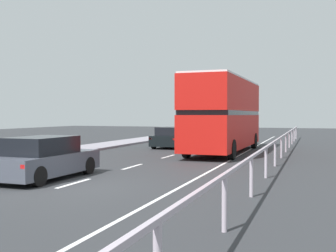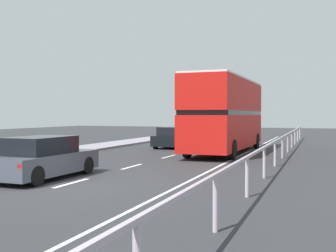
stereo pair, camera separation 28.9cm
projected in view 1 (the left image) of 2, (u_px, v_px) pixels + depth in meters
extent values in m
cube|color=#2E2F33|center=(64.00, 188.00, 12.74)|extent=(75.93, 120.00, 0.10)
cube|color=silver|center=(74.00, 183.00, 13.24)|extent=(0.16, 1.95, 0.01)
cube|color=silver|center=(133.00, 167.00, 17.50)|extent=(0.16, 1.95, 0.01)
cube|color=silver|center=(168.00, 156.00, 21.75)|extent=(0.16, 1.95, 0.01)
cube|color=silver|center=(192.00, 150.00, 26.01)|extent=(0.16, 1.95, 0.01)
cube|color=silver|center=(209.00, 145.00, 30.26)|extent=(0.16, 1.95, 0.01)
cube|color=silver|center=(222.00, 141.00, 34.52)|extent=(0.16, 1.95, 0.01)
cube|color=silver|center=(233.00, 138.00, 38.77)|extent=(0.16, 1.95, 0.01)
cube|color=silver|center=(231.00, 160.00, 20.05)|extent=(0.12, 46.00, 0.01)
cube|color=#B9ABB8|center=(279.00, 139.00, 19.26)|extent=(0.08, 42.00, 0.08)
cylinder|color=#B9ABB8|center=(224.00, 204.00, 7.75)|extent=(0.10, 0.10, 1.07)
cylinder|color=#B9ABB8|center=(251.00, 177.00, 11.04)|extent=(0.10, 0.10, 1.07)
cylinder|color=#B9ABB8|center=(266.00, 163.00, 14.34)|extent=(0.10, 0.10, 1.07)
cylinder|color=#B9ABB8|center=(275.00, 154.00, 17.63)|extent=(0.10, 0.10, 1.07)
cylinder|color=#B9ABB8|center=(281.00, 148.00, 20.93)|extent=(0.10, 0.10, 1.07)
cylinder|color=#B9ABB8|center=(286.00, 143.00, 24.22)|extent=(0.10, 0.10, 1.07)
cylinder|color=#B9ABB8|center=(289.00, 140.00, 27.52)|extent=(0.10, 0.10, 1.07)
cylinder|color=#B9ABB8|center=(292.00, 137.00, 30.81)|extent=(0.10, 0.10, 1.07)
cylinder|color=#B9ABB8|center=(294.00, 135.00, 34.10)|extent=(0.10, 0.10, 1.07)
cylinder|color=#B9ABB8|center=(296.00, 133.00, 37.40)|extent=(0.10, 0.10, 1.07)
cube|color=red|center=(224.00, 131.00, 23.91)|extent=(2.65, 10.29, 1.85)
cube|color=black|center=(224.00, 113.00, 23.88)|extent=(2.67, 9.88, 0.24)
cube|color=red|center=(224.00, 96.00, 23.86)|extent=(2.65, 10.29, 1.75)
cube|color=silver|center=(224.00, 80.00, 23.83)|extent=(2.60, 10.09, 0.10)
cube|color=black|center=(240.00, 127.00, 28.70)|extent=(2.28, 0.07, 1.29)
cube|color=yellow|center=(240.00, 93.00, 28.64)|extent=(1.52, 0.06, 0.28)
cylinder|color=black|center=(219.00, 140.00, 27.84)|extent=(0.29, 1.00, 1.00)
cylinder|color=black|center=(254.00, 141.00, 27.03)|extent=(0.29, 1.00, 1.00)
cylinder|color=black|center=(187.00, 148.00, 21.03)|extent=(0.29, 1.00, 1.00)
cylinder|color=black|center=(232.00, 149.00, 20.22)|extent=(0.29, 1.00, 1.00)
cube|color=#474B57|center=(46.00, 163.00, 14.25)|extent=(1.84, 4.31, 0.69)
cube|color=black|center=(42.00, 145.00, 14.03)|extent=(1.60, 2.38, 0.59)
cube|color=red|center=(23.00, 167.00, 11.98)|extent=(0.16, 0.06, 0.12)
cylinder|color=black|center=(52.00, 164.00, 15.89)|extent=(0.21, 0.64, 0.64)
cylinder|color=black|center=(88.00, 165.00, 15.33)|extent=(0.21, 0.64, 0.64)
cylinder|color=black|center=(39.00, 176.00, 12.62)|extent=(0.21, 0.64, 0.64)
cube|color=black|center=(173.00, 140.00, 27.82)|extent=(1.85, 4.27, 0.68)
cube|color=black|center=(172.00, 131.00, 27.60)|extent=(1.61, 2.36, 0.54)
cube|color=red|center=(150.00, 139.00, 26.12)|extent=(0.16, 0.06, 0.12)
cube|color=red|center=(174.00, 139.00, 25.56)|extent=(0.16, 0.06, 0.12)
cylinder|color=black|center=(169.00, 141.00, 29.45)|extent=(0.20, 0.64, 0.64)
cylinder|color=black|center=(191.00, 142.00, 28.88)|extent=(0.20, 0.64, 0.64)
cylinder|color=black|center=(154.00, 144.00, 26.76)|extent=(0.20, 0.64, 0.64)
cylinder|color=black|center=(178.00, 144.00, 26.20)|extent=(0.20, 0.64, 0.64)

